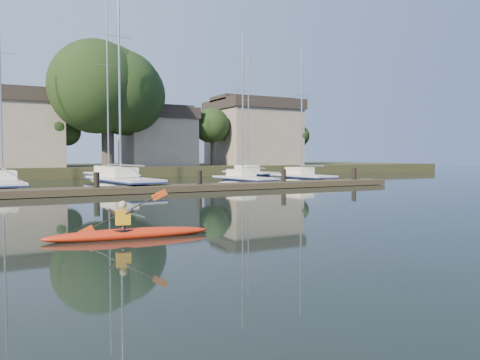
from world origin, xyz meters
name	(u,v)px	position (x,y,z in m)	size (l,w,h in m)	color
ground	(285,224)	(0.00, 0.00, 0.00)	(160.00, 160.00, 0.00)	black
kayak	(128,232)	(-4.85, -0.17, 0.16)	(4.21, 1.09, 1.34)	#B8270E
dock	(151,189)	(0.00, 14.00, 0.20)	(34.00, 2.00, 1.80)	#3F3624
sailboat_1	(3,195)	(-7.46, 18.67, -0.19)	(2.53, 8.63, 13.96)	white
sailboat_2	(122,192)	(-0.65, 18.04, -0.21)	(3.74, 10.26, 16.60)	white
sailboat_3	(244,187)	(8.07, 17.78, -0.18)	(2.70, 7.48, 11.80)	white
sailboat_4	(303,185)	(13.30, 17.93, -0.19)	(2.72, 7.12, 11.82)	white
sailboat_6	(110,183)	(0.55, 27.41, -0.19)	(3.22, 10.46, 16.36)	white
sailboat_7	(250,180)	(13.25, 26.43, -0.19)	(3.08, 8.06, 12.67)	white
shore	(94,145)	(1.61, 40.29, 3.23)	(90.00, 25.25, 12.75)	#2D371B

